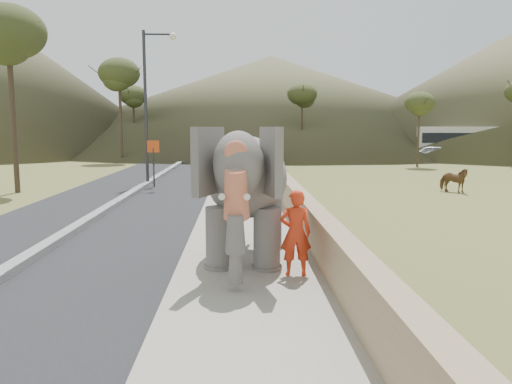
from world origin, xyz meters
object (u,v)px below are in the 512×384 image
lamppost (151,92)px  motorcyclist (205,157)px  cow (453,180)px  elephant_and_man (247,195)px

lamppost → motorcyclist: 12.98m
cow → motorcyclist: 20.16m
lamppost → elephant_and_man: 16.53m
elephant_and_man → cow: bearing=50.4°
lamppost → motorcyclist: lamppost is taller
cow → elephant_and_man: elephant_and_man is taller
cow → lamppost: bearing=121.7°
cow → motorcyclist: size_ratio=0.73×
lamppost → cow: 15.67m
cow → motorcyclist: bearing=84.2°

